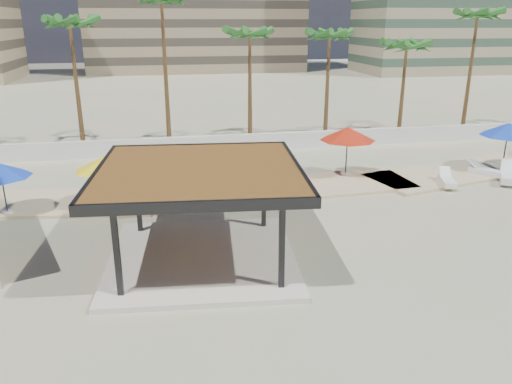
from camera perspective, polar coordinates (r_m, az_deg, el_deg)
ground at (r=20.24m, az=0.53°, el=-6.56°), size 200.00×200.00×0.00m
promenade at (r=27.58m, az=1.36°, el=0.65°), size 44.45×7.97×0.24m
boundary_wall at (r=35.04m, az=-4.81°, el=5.50°), size 56.00×0.30×1.20m
pavilion_central at (r=18.61m, az=-6.35°, el=-1.59°), size 8.05×8.05×3.73m
umbrella_b at (r=24.66m, az=-16.88°, el=3.18°), size 3.29×3.29×2.54m
umbrella_c at (r=29.10m, az=10.45°, el=6.55°), size 3.93×3.93×2.84m
umbrella_d at (r=33.28m, az=26.89°, el=6.38°), size 4.05×4.05×2.85m
umbrella_f at (r=25.58m, az=-27.19°, el=2.21°), size 3.35×3.35×2.43m
lounger_a at (r=25.18m, az=-10.24°, el=-0.73°), size 1.46×2.13×0.77m
lounger_b at (r=29.55m, az=21.01°, el=1.22°), size 1.22×2.04×0.74m
lounger_c at (r=32.30m, az=24.71°, el=2.19°), size 1.62×2.02×0.76m
lounger_d at (r=31.69m, az=26.84°, el=1.65°), size 2.01×2.46×0.92m
palm_c at (r=36.37m, az=-20.49°, el=17.18°), size 3.00×3.00×9.48m
palm_d at (r=36.80m, az=-10.73°, el=20.15°), size 3.00×3.00×10.95m
palm_e at (r=36.92m, az=-0.73°, el=17.22°), size 3.00×3.00×8.73m
palm_f at (r=38.66m, az=8.39°, el=16.92°), size 3.00×3.00×8.59m
palm_g at (r=40.70m, az=16.83°, el=15.40°), size 3.00×3.00×7.81m
palm_h at (r=44.24m, az=23.96°, el=17.58°), size 3.00×3.00×10.05m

